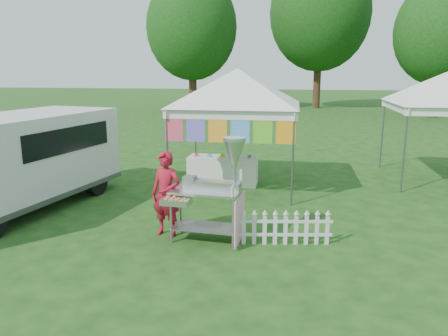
# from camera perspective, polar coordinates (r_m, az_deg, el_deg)

# --- Properties ---
(ground) EXTENTS (120.00, 120.00, 0.00)m
(ground) POSITION_cam_1_polar(r_m,az_deg,el_deg) (8.09, -1.66, -8.78)
(ground) COLOR #174212
(ground) RESTS_ON ground
(canopy_main) EXTENTS (4.24, 4.24, 3.45)m
(canopy_main) POSITION_cam_1_polar(r_m,az_deg,el_deg) (10.98, 1.79, 12.84)
(canopy_main) COLOR #59595E
(canopy_main) RESTS_ON ground
(tree_left) EXTENTS (6.40, 6.40, 9.53)m
(tree_left) POSITION_cam_1_polar(r_m,az_deg,el_deg) (32.39, -4.21, 17.81)
(tree_left) COLOR #362013
(tree_left) RESTS_ON ground
(tree_mid) EXTENTS (7.60, 7.60, 11.52)m
(tree_mid) POSITION_cam_1_polar(r_m,az_deg,el_deg) (35.67, 12.46, 19.19)
(tree_mid) COLOR #362013
(tree_mid) RESTS_ON ground
(tree_right) EXTENTS (5.60, 5.60, 8.42)m
(tree_right) POSITION_cam_1_polar(r_m,az_deg,el_deg) (30.69, 26.53, 15.61)
(tree_right) COLOR #362013
(tree_right) RESTS_ON ground
(donut_cart) EXTENTS (1.40, 0.87, 1.86)m
(donut_cart) POSITION_cam_1_polar(r_m,az_deg,el_deg) (7.48, -1.03, -1.78)
(donut_cart) COLOR gray
(donut_cart) RESTS_ON ground
(vendor) EXTENTS (0.65, 0.51, 1.56)m
(vendor) POSITION_cam_1_polar(r_m,az_deg,el_deg) (7.93, -7.57, -3.41)
(vendor) COLOR maroon
(vendor) RESTS_ON ground
(cargo_van) EXTENTS (2.84, 5.17, 2.03)m
(cargo_van) POSITION_cam_1_polar(r_m,az_deg,el_deg) (10.31, -25.13, 1.05)
(cargo_van) COLOR silver
(cargo_van) RESTS_ON ground
(picket_fence) EXTENTS (1.60, 0.27, 0.56)m
(picket_fence) POSITION_cam_1_polar(r_m,az_deg,el_deg) (7.66, 8.04, -7.87)
(picket_fence) COLOR silver
(picket_fence) RESTS_ON ground
(display_table) EXTENTS (1.80, 0.70, 0.74)m
(display_table) POSITION_cam_1_polar(r_m,az_deg,el_deg) (11.52, -0.15, -0.30)
(display_table) COLOR white
(display_table) RESTS_ON ground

